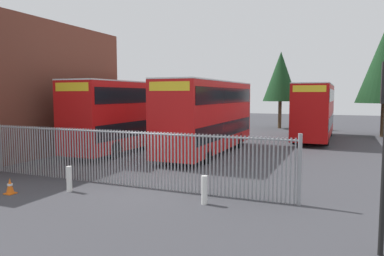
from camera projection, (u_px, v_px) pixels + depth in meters
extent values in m
plane|color=#3D3D42|center=(218.00, 156.00, 21.34)|extent=(100.00, 100.00, 0.00)
cylinder|color=gray|center=(2.00, 148.00, 16.99)|extent=(0.06, 0.06, 2.20)
cylinder|color=gray|center=(4.00, 148.00, 16.93)|extent=(0.06, 0.06, 2.20)
cylinder|color=gray|center=(6.00, 149.00, 16.88)|extent=(0.06, 0.06, 2.20)
cylinder|color=gray|center=(8.00, 149.00, 16.82)|extent=(0.06, 0.06, 2.20)
cylinder|color=gray|center=(10.00, 149.00, 16.77)|extent=(0.06, 0.06, 2.20)
cylinder|color=gray|center=(13.00, 149.00, 16.71)|extent=(0.06, 0.06, 2.20)
cylinder|color=gray|center=(15.00, 149.00, 16.66)|extent=(0.06, 0.06, 2.20)
cylinder|color=gray|center=(17.00, 150.00, 16.61)|extent=(0.06, 0.06, 2.20)
cylinder|color=gray|center=(19.00, 150.00, 16.55)|extent=(0.06, 0.06, 2.20)
cylinder|color=gray|center=(22.00, 150.00, 16.50)|extent=(0.06, 0.06, 2.20)
cylinder|color=gray|center=(24.00, 150.00, 16.44)|extent=(0.06, 0.06, 2.20)
cylinder|color=gray|center=(26.00, 150.00, 16.39)|extent=(0.06, 0.06, 2.20)
cylinder|color=gray|center=(28.00, 150.00, 16.34)|extent=(0.06, 0.06, 2.20)
cylinder|color=gray|center=(31.00, 151.00, 16.28)|extent=(0.06, 0.06, 2.20)
cylinder|color=gray|center=(33.00, 151.00, 16.23)|extent=(0.06, 0.06, 2.20)
cylinder|color=gray|center=(36.00, 151.00, 16.17)|extent=(0.06, 0.06, 2.20)
cylinder|color=gray|center=(38.00, 151.00, 16.12)|extent=(0.06, 0.06, 2.20)
cylinder|color=gray|center=(40.00, 151.00, 16.06)|extent=(0.06, 0.06, 2.20)
cylinder|color=gray|center=(43.00, 152.00, 16.01)|extent=(0.06, 0.06, 2.20)
cylinder|color=gray|center=(45.00, 152.00, 15.96)|extent=(0.06, 0.06, 2.20)
cylinder|color=gray|center=(48.00, 152.00, 15.90)|extent=(0.06, 0.06, 2.20)
cylinder|color=gray|center=(50.00, 152.00, 15.85)|extent=(0.06, 0.06, 2.20)
cylinder|color=gray|center=(53.00, 152.00, 15.79)|extent=(0.06, 0.06, 2.20)
cylinder|color=gray|center=(55.00, 153.00, 15.74)|extent=(0.06, 0.06, 2.20)
cylinder|color=gray|center=(58.00, 153.00, 15.69)|extent=(0.06, 0.06, 2.20)
cylinder|color=gray|center=(60.00, 153.00, 15.63)|extent=(0.06, 0.06, 2.20)
cylinder|color=gray|center=(63.00, 153.00, 15.58)|extent=(0.06, 0.06, 2.20)
cylinder|color=gray|center=(65.00, 153.00, 15.52)|extent=(0.06, 0.06, 2.20)
cylinder|color=gray|center=(68.00, 154.00, 15.47)|extent=(0.06, 0.06, 2.20)
cylinder|color=gray|center=(70.00, 154.00, 15.41)|extent=(0.06, 0.06, 2.20)
cylinder|color=gray|center=(73.00, 154.00, 15.36)|extent=(0.06, 0.06, 2.20)
cylinder|color=gray|center=(76.00, 154.00, 15.31)|extent=(0.06, 0.06, 2.20)
cylinder|color=gray|center=(78.00, 154.00, 15.25)|extent=(0.06, 0.06, 2.20)
cylinder|color=gray|center=(81.00, 155.00, 15.20)|extent=(0.06, 0.06, 2.20)
cylinder|color=gray|center=(84.00, 155.00, 15.14)|extent=(0.06, 0.06, 2.20)
cylinder|color=gray|center=(86.00, 155.00, 15.09)|extent=(0.06, 0.06, 2.20)
cylinder|color=gray|center=(89.00, 155.00, 15.04)|extent=(0.06, 0.06, 2.20)
cylinder|color=gray|center=(92.00, 155.00, 14.98)|extent=(0.06, 0.06, 2.20)
cylinder|color=gray|center=(95.00, 156.00, 14.93)|extent=(0.06, 0.06, 2.20)
cylinder|color=gray|center=(97.00, 156.00, 14.87)|extent=(0.06, 0.06, 2.20)
cylinder|color=gray|center=(100.00, 156.00, 14.82)|extent=(0.06, 0.06, 2.20)
cylinder|color=gray|center=(103.00, 156.00, 14.76)|extent=(0.06, 0.06, 2.20)
cylinder|color=gray|center=(106.00, 157.00, 14.71)|extent=(0.06, 0.06, 2.20)
cylinder|color=gray|center=(109.00, 157.00, 14.66)|extent=(0.06, 0.06, 2.20)
cylinder|color=gray|center=(112.00, 157.00, 14.60)|extent=(0.06, 0.06, 2.20)
cylinder|color=gray|center=(115.00, 157.00, 14.55)|extent=(0.06, 0.06, 2.20)
cylinder|color=gray|center=(118.00, 157.00, 14.49)|extent=(0.06, 0.06, 2.20)
cylinder|color=gray|center=(121.00, 158.00, 14.44)|extent=(0.06, 0.06, 2.20)
cylinder|color=gray|center=(124.00, 158.00, 14.38)|extent=(0.06, 0.06, 2.20)
cylinder|color=gray|center=(127.00, 158.00, 14.33)|extent=(0.06, 0.06, 2.20)
cylinder|color=gray|center=(130.00, 158.00, 14.28)|extent=(0.06, 0.06, 2.20)
cylinder|color=gray|center=(133.00, 159.00, 14.22)|extent=(0.06, 0.06, 2.20)
cylinder|color=gray|center=(136.00, 159.00, 14.17)|extent=(0.06, 0.06, 2.20)
cylinder|color=gray|center=(139.00, 159.00, 14.11)|extent=(0.06, 0.06, 2.20)
cylinder|color=gray|center=(142.00, 159.00, 14.06)|extent=(0.06, 0.06, 2.20)
cylinder|color=gray|center=(145.00, 160.00, 14.01)|extent=(0.06, 0.06, 2.20)
cylinder|color=gray|center=(148.00, 160.00, 13.95)|extent=(0.06, 0.06, 2.20)
cylinder|color=gray|center=(152.00, 160.00, 13.90)|extent=(0.06, 0.06, 2.20)
cylinder|color=gray|center=(155.00, 160.00, 13.84)|extent=(0.06, 0.06, 2.20)
cylinder|color=gray|center=(158.00, 161.00, 13.79)|extent=(0.06, 0.06, 2.20)
cylinder|color=gray|center=(161.00, 161.00, 13.73)|extent=(0.06, 0.06, 2.20)
cylinder|color=gray|center=(165.00, 161.00, 13.68)|extent=(0.06, 0.06, 2.20)
cylinder|color=gray|center=(168.00, 161.00, 13.63)|extent=(0.06, 0.06, 2.20)
cylinder|color=gray|center=(171.00, 162.00, 13.57)|extent=(0.06, 0.06, 2.20)
cylinder|color=gray|center=(175.00, 162.00, 13.52)|extent=(0.06, 0.06, 2.20)
cylinder|color=gray|center=(178.00, 162.00, 13.46)|extent=(0.06, 0.06, 2.20)
cylinder|color=gray|center=(182.00, 163.00, 13.41)|extent=(0.06, 0.06, 2.20)
cylinder|color=gray|center=(185.00, 163.00, 13.36)|extent=(0.06, 0.06, 2.20)
cylinder|color=gray|center=(188.00, 163.00, 13.30)|extent=(0.06, 0.06, 2.20)
cylinder|color=gray|center=(192.00, 163.00, 13.25)|extent=(0.06, 0.06, 2.20)
cylinder|color=gray|center=(196.00, 164.00, 13.19)|extent=(0.06, 0.06, 2.20)
cylinder|color=gray|center=(199.00, 164.00, 13.14)|extent=(0.06, 0.06, 2.20)
cylinder|color=gray|center=(203.00, 164.00, 13.08)|extent=(0.06, 0.06, 2.20)
cylinder|color=gray|center=(206.00, 165.00, 13.03)|extent=(0.06, 0.06, 2.20)
cylinder|color=gray|center=(210.00, 165.00, 12.98)|extent=(0.06, 0.06, 2.20)
cylinder|color=gray|center=(214.00, 165.00, 12.92)|extent=(0.06, 0.06, 2.20)
cylinder|color=gray|center=(218.00, 165.00, 12.87)|extent=(0.06, 0.06, 2.20)
cylinder|color=gray|center=(221.00, 166.00, 12.81)|extent=(0.06, 0.06, 2.20)
cylinder|color=gray|center=(225.00, 166.00, 12.76)|extent=(0.06, 0.06, 2.20)
cylinder|color=gray|center=(229.00, 166.00, 12.71)|extent=(0.06, 0.06, 2.20)
cylinder|color=gray|center=(233.00, 167.00, 12.65)|extent=(0.06, 0.06, 2.20)
cylinder|color=gray|center=(237.00, 167.00, 12.60)|extent=(0.06, 0.06, 2.20)
cylinder|color=gray|center=(241.00, 167.00, 12.54)|extent=(0.06, 0.06, 2.20)
cylinder|color=gray|center=(245.00, 168.00, 12.49)|extent=(0.06, 0.06, 2.20)
cylinder|color=gray|center=(249.00, 168.00, 12.43)|extent=(0.06, 0.06, 2.20)
cylinder|color=gray|center=(253.00, 168.00, 12.38)|extent=(0.06, 0.06, 2.20)
cylinder|color=gray|center=(257.00, 168.00, 12.33)|extent=(0.06, 0.06, 2.20)
cylinder|color=gray|center=(261.00, 169.00, 12.27)|extent=(0.06, 0.06, 2.20)
cylinder|color=gray|center=(265.00, 169.00, 12.22)|extent=(0.06, 0.06, 2.20)
cylinder|color=gray|center=(269.00, 169.00, 12.16)|extent=(0.06, 0.06, 2.20)
cylinder|color=gray|center=(273.00, 170.00, 12.11)|extent=(0.06, 0.06, 2.20)
cylinder|color=gray|center=(278.00, 170.00, 12.06)|extent=(0.06, 0.06, 2.20)
cylinder|color=gray|center=(282.00, 170.00, 12.00)|extent=(0.06, 0.06, 2.20)
cylinder|color=gray|center=(286.00, 171.00, 11.95)|extent=(0.06, 0.06, 2.20)
cylinder|color=gray|center=(291.00, 171.00, 11.89)|extent=(0.06, 0.06, 2.20)
cylinder|color=gray|center=(295.00, 172.00, 11.84)|extent=(0.06, 0.06, 2.20)
cylinder|color=gray|center=(299.00, 172.00, 11.78)|extent=(0.06, 0.06, 2.20)
cylinder|color=gray|center=(122.00, 132.00, 14.32)|extent=(13.59, 0.07, 0.07)
cylinder|color=gray|center=(299.00, 170.00, 11.78)|extent=(0.14, 0.14, 2.35)
cube|color=red|center=(130.00, 114.00, 23.68)|extent=(2.50, 10.80, 4.00)
cube|color=black|center=(130.00, 126.00, 23.75)|extent=(2.54, 10.37, 0.90)
cube|color=black|center=(129.00, 95.00, 23.57)|extent=(2.54, 10.37, 0.90)
cube|color=yellow|center=(72.00, 87.00, 18.62)|extent=(2.12, 0.12, 0.44)
cube|color=silver|center=(129.00, 83.00, 23.50)|extent=(2.50, 10.80, 0.08)
cylinder|color=black|center=(83.00, 148.00, 21.20)|extent=(0.30, 1.04, 1.04)
cylinder|color=black|center=(114.00, 150.00, 20.35)|extent=(0.30, 1.04, 1.04)
cylinder|color=black|center=(139.00, 136.00, 27.00)|extent=(0.30, 1.04, 1.04)
cylinder|color=black|center=(166.00, 138.00, 26.15)|extent=(0.30, 1.04, 1.04)
cube|color=red|center=(209.00, 115.00, 22.22)|extent=(2.50, 10.80, 4.00)
cube|color=black|center=(208.00, 128.00, 22.29)|extent=(2.54, 10.37, 0.90)
cube|color=black|center=(209.00, 96.00, 22.11)|extent=(2.54, 10.37, 0.90)
cube|color=yellow|center=(169.00, 86.00, 17.16)|extent=(2.12, 0.12, 0.44)
cube|color=silver|center=(209.00, 82.00, 22.04)|extent=(2.50, 10.80, 0.08)
cylinder|color=black|center=(168.00, 152.00, 19.74)|extent=(0.30, 1.04, 1.04)
cylinder|color=black|center=(206.00, 154.00, 18.89)|extent=(0.30, 1.04, 1.04)
cylinder|color=black|center=(208.00, 139.00, 25.54)|extent=(0.30, 1.04, 1.04)
cylinder|color=black|center=(239.00, 140.00, 24.69)|extent=(0.30, 1.04, 1.04)
cube|color=#B70C0C|center=(315.00, 110.00, 29.06)|extent=(2.50, 10.80, 4.00)
cube|color=black|center=(315.00, 120.00, 29.13)|extent=(2.54, 10.37, 0.90)
cube|color=black|center=(315.00, 95.00, 28.95)|extent=(2.54, 10.37, 0.90)
cube|color=yellow|center=(309.00, 89.00, 24.00)|extent=(2.12, 0.12, 0.44)
cube|color=silver|center=(316.00, 85.00, 28.88)|extent=(2.50, 10.80, 0.08)
cylinder|color=black|center=(295.00, 137.00, 26.58)|extent=(0.30, 1.04, 1.04)
cylinder|color=black|center=(327.00, 138.00, 25.73)|extent=(0.30, 1.04, 1.04)
cylinder|color=black|center=(304.00, 129.00, 32.38)|extent=(0.30, 1.04, 1.04)
cylinder|color=black|center=(330.00, 130.00, 31.53)|extent=(0.30, 1.04, 1.04)
cylinder|color=silver|center=(69.00, 179.00, 13.52)|extent=(0.20, 0.20, 0.95)
cylinder|color=silver|center=(204.00, 190.00, 11.94)|extent=(0.20, 0.20, 0.95)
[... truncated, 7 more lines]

